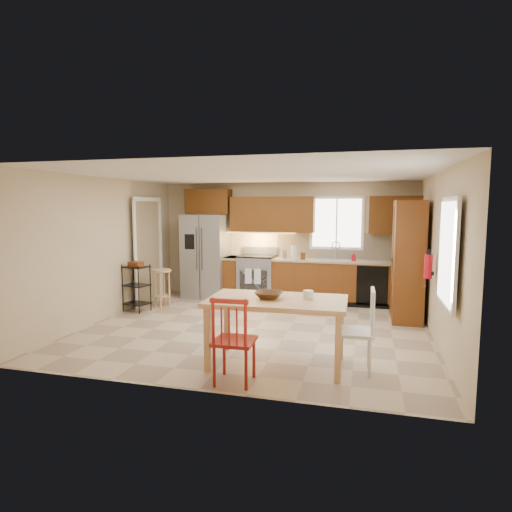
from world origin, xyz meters
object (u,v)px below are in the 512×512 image
object	(u,v)px
pantry	(408,261)
table_bowl	(269,299)
bar_stool	(162,288)
fire_extinguisher	(428,267)
table_jar	(308,296)
dining_table	(277,333)
soap_bottle	(354,257)
refrigerator	(206,256)
chair_red	(234,339)
chair_white	(354,330)
utility_cart	(137,288)
range_stove	(257,278)

from	to	relation	value
pantry	table_bowl	size ratio (longest dim) A/B	6.05
bar_stool	fire_extinguisher	bearing A→B (deg)	-12.28
table_bowl	table_jar	distance (m)	0.50
dining_table	table_jar	size ratio (longest dim) A/B	10.66
soap_bottle	refrigerator	bearing A→B (deg)	179.55
soap_bottle	bar_stool	world-z (taller)	soap_bottle
refrigerator	chair_red	world-z (taller)	refrigerator
refrigerator	dining_table	xyz separation A→B (m)	(2.37, -3.64, -0.49)
fire_extinguisher	table_bowl	bearing A→B (deg)	-141.17
refrigerator	chair_white	distance (m)	4.91
utility_cart	fire_extinguisher	bearing A→B (deg)	10.07
pantry	chair_white	bearing A→B (deg)	-106.92
pantry	utility_cart	bearing A→B (deg)	-172.43
table_bowl	bar_stool	distance (m)	3.75
fire_extinguisher	bar_stool	world-z (taller)	fire_extinguisher
chair_red	range_stove	bearing A→B (deg)	99.86
chair_red	table_bowl	distance (m)	0.77
pantry	fire_extinguisher	bearing A→B (deg)	-79.22
range_stove	utility_cart	size ratio (longest dim) A/B	1.02
chair_red	table_bowl	bearing A→B (deg)	68.07
soap_bottle	chair_white	xyz separation A→B (m)	(0.14, -3.56, -0.49)
range_stove	chair_white	xyz separation A→B (m)	(2.17, -3.65, 0.04)
refrigerator	utility_cart	world-z (taller)	refrigerator
soap_bottle	fire_extinguisher	distance (m)	2.27
fire_extinguisher	dining_table	bearing A→B (deg)	-139.67
range_stove	chair_white	distance (m)	4.25
range_stove	pantry	xyz separation A→B (m)	(2.98, -0.99, 0.59)
range_stove	utility_cart	distance (m)	2.55
refrigerator	chair_red	xyz separation A→B (m)	(2.02, -4.29, -0.41)
range_stove	bar_stool	distance (m)	2.03
range_stove	fire_extinguisher	size ratio (longest dim) A/B	2.56
pantry	bar_stool	distance (m)	4.67
chair_red	bar_stool	xyz separation A→B (m)	(-2.51, 3.15, -0.13)
fire_extinguisher	soap_bottle	bearing A→B (deg)	120.53
table_jar	table_bowl	bearing A→B (deg)	-167.47
refrigerator	range_stove	distance (m)	1.24
chair_white	table_bowl	bearing A→B (deg)	91.26
fire_extinguisher	dining_table	distance (m)	2.66
range_stove	bar_stool	size ratio (longest dim) A/B	1.22
pantry	chair_red	xyz separation A→B (m)	(-2.11, -3.36, -0.55)
refrigerator	chair_white	xyz separation A→B (m)	(3.32, -3.59, -0.41)
refrigerator	table_jar	distance (m)	4.47
refrigerator	soap_bottle	bearing A→B (deg)	-0.45
dining_table	utility_cart	size ratio (longest dim) A/B	1.90
dining_table	chair_white	size ratio (longest dim) A/B	1.70
table_jar	chair_white	bearing A→B (deg)	-5.68
pantry	dining_table	size ratio (longest dim) A/B	1.22
soap_bottle	table_bowl	size ratio (longest dim) A/B	0.55
range_stove	chair_white	world-z (taller)	chair_white
pantry	fire_extinguisher	xyz separation A→B (m)	(0.20, -1.05, 0.05)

